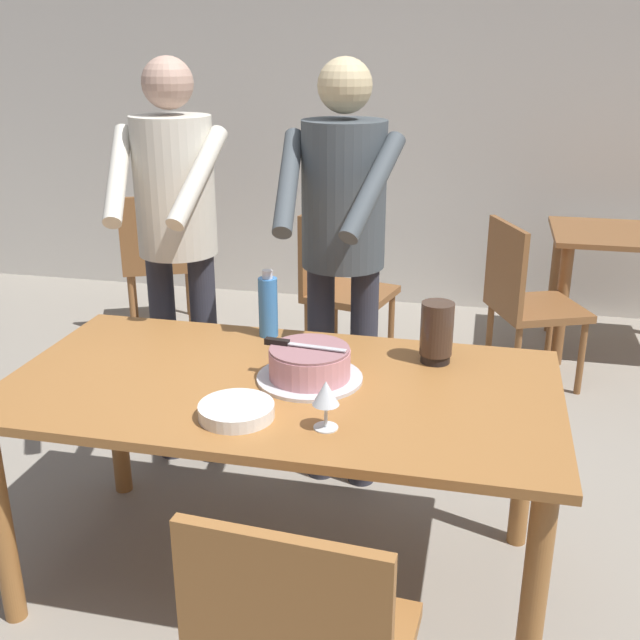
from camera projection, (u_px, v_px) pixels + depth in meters
The scene contains 15 objects.
ground_plane at pixel (284, 576), 2.65m from camera, with size 14.00×14.00×0.00m, color gray.
back_wall at pixel (404, 108), 5.05m from camera, with size 10.00×0.12×2.70m, color beige.
main_dining_table at pixel (281, 410), 2.42m from camera, with size 1.75×0.92×0.75m.
cake_on_platter at pixel (310, 365), 2.39m from camera, with size 0.34×0.34×0.11m.
cake_knife at pixel (288, 343), 2.39m from camera, with size 0.27×0.05×0.02m.
plate_stack at pixel (236, 411), 2.16m from camera, with size 0.22×0.22×0.04m.
wine_glass_near at pixel (326, 395), 2.07m from camera, with size 0.08×0.08×0.14m.
water_bottle at pixel (268, 306), 2.73m from camera, with size 0.07×0.07×0.25m.
hurricane_lamp at pixel (437, 332), 2.51m from camera, with size 0.11×0.11×0.21m.
person_cutting_cake at pixel (343, 234), 2.87m from camera, with size 0.47×0.56×1.72m.
person_standing_beside at pixel (176, 224), 3.05m from camera, with size 0.47×0.56×1.72m.
background_table at pixel (638, 260), 4.37m from camera, with size 1.00×0.70×0.74m.
background_chair_0 at pixel (338, 282), 4.26m from camera, with size 0.53×0.53×0.90m.
background_chair_1 at pixel (525, 298), 3.98m from camera, with size 0.58×0.58×0.90m.
background_chair_2 at pixel (158, 256), 4.77m from camera, with size 0.58×0.58×0.90m.
Camera 1 is at (0.60, -2.09, 1.76)m, focal length 42.24 mm.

